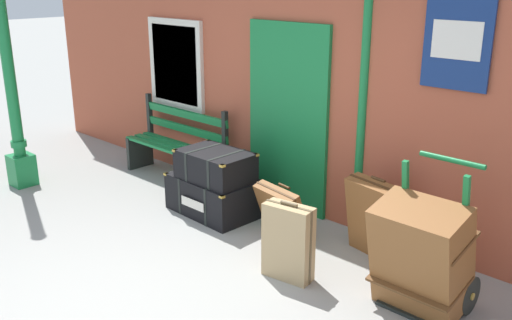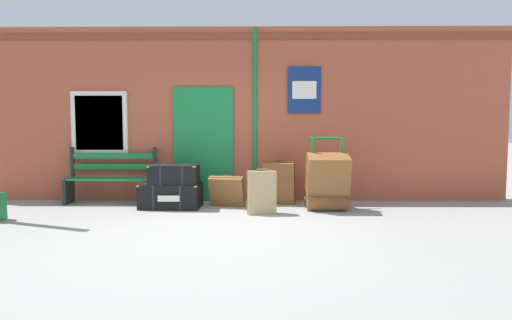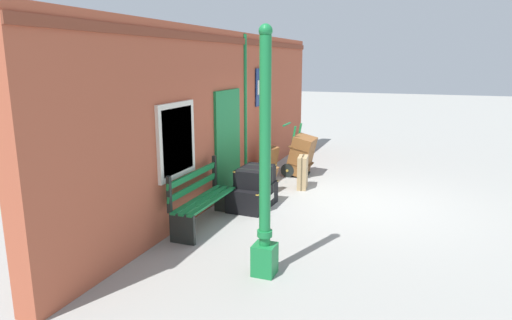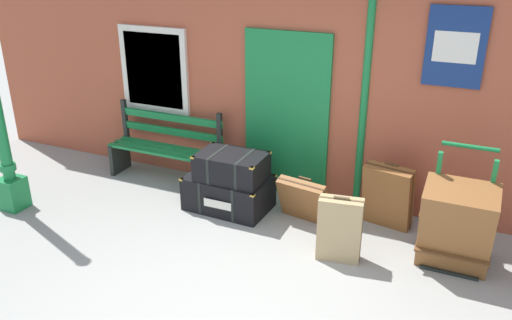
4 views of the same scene
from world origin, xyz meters
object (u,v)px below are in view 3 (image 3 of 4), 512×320
object	(u,v)px
steamer_trunk_base	(252,196)
steamer_trunk_middle	(255,176)
suitcase_brown	(268,164)
lamp_post	(265,186)
platform_bench	(202,200)
suitcase_slate	(303,172)
porters_trolley	(294,163)
large_brown_trunk	(301,155)
suitcase_oxblood	(266,180)

from	to	relation	value
steamer_trunk_base	steamer_trunk_middle	xyz separation A→B (m)	(0.06, -0.03, 0.37)
suitcase_brown	steamer_trunk_middle	bearing A→B (deg)	-168.25
lamp_post	suitcase_brown	bearing A→B (deg)	18.48
lamp_post	platform_bench	world-z (taller)	lamp_post
steamer_trunk_base	suitcase_slate	size ratio (longest dim) A/B	1.42
lamp_post	platform_bench	size ratio (longest dim) A/B	1.91
porters_trolley	large_brown_trunk	size ratio (longest dim) A/B	1.26
lamp_post	suitcase_slate	distance (m)	4.09
lamp_post	suitcase_oxblood	xyz separation A→B (m)	(3.37, 1.15, -0.89)
steamer_trunk_base	porters_trolley	world-z (taller)	porters_trolley
porters_trolley	lamp_post	bearing A→B (deg)	-168.39
large_brown_trunk	suitcase_slate	size ratio (longest dim) A/B	1.31
lamp_post	suitcase_brown	world-z (taller)	lamp_post
large_brown_trunk	lamp_post	bearing A→B (deg)	-170.26
lamp_post	steamer_trunk_middle	xyz separation A→B (m)	(2.49, 1.06, -0.58)
suitcase_oxblood	large_brown_trunk	bearing A→B (deg)	-9.59
porters_trolley	suitcase_oxblood	distance (m)	1.69
steamer_trunk_middle	suitcase_oxblood	world-z (taller)	steamer_trunk_middle
suitcase_slate	suitcase_brown	size ratio (longest dim) A/B	0.93
porters_trolley	suitcase_slate	world-z (taller)	porters_trolley
steamer_trunk_base	suitcase_brown	world-z (taller)	suitcase_brown
platform_bench	steamer_trunk_base	world-z (taller)	platform_bench
platform_bench	suitcase_oxblood	world-z (taller)	platform_bench
platform_bench	steamer_trunk_middle	distance (m)	1.32
large_brown_trunk	suitcase_oxblood	distance (m)	1.73
platform_bench	suitcase_slate	distance (m)	2.88
platform_bench	suitcase_oxblood	bearing A→B (deg)	-9.68
lamp_post	platform_bench	bearing A→B (deg)	50.29
steamer_trunk_base	suitcase_oxblood	xyz separation A→B (m)	(0.95, 0.06, 0.06)
lamp_post	large_brown_trunk	distance (m)	5.18
platform_bench	porters_trolley	world-z (taller)	porters_trolley
steamer_trunk_middle	suitcase_brown	xyz separation A→B (m)	(1.80, 0.37, -0.20)
suitcase_brown	suitcase_oxblood	xyz separation A→B (m)	(-0.92, -0.28, -0.11)
suitcase_oxblood	lamp_post	bearing A→B (deg)	-161.11
lamp_post	porters_trolley	distance (m)	5.25
porters_trolley	suitcase_slate	bearing A→B (deg)	-155.83
suitcase_oxblood	steamer_trunk_base	bearing A→B (deg)	-176.12
porters_trolley	suitcase_brown	size ratio (longest dim) A/B	1.54
platform_bench	suitcase_slate	size ratio (longest dim) A/B	2.20
steamer_trunk_middle	large_brown_trunk	world-z (taller)	large_brown_trunk
platform_bench	steamer_trunk_middle	world-z (taller)	platform_bench
suitcase_brown	suitcase_oxblood	world-z (taller)	suitcase_brown
porters_trolley	large_brown_trunk	world-z (taller)	porters_trolley
suitcase_slate	suitcase_brown	distance (m)	0.94
platform_bench	porters_trolley	xyz separation A→B (m)	(3.80, -0.47, -0.17)
steamer_trunk_middle	large_brown_trunk	size ratio (longest dim) A/B	0.85
lamp_post	steamer_trunk_base	distance (m)	2.82
steamer_trunk_base	suitcase_brown	size ratio (longest dim) A/B	1.32
large_brown_trunk	suitcase_brown	distance (m)	0.96
porters_trolley	suitcase_oxblood	bearing A→B (deg)	176.15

